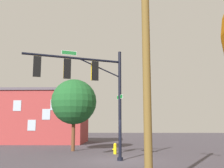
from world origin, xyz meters
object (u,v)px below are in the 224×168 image
Objects in this scene: signal_pole_assembly at (84,80)px; utility_pole at (146,57)px; tree_mid at (74,102)px; fire_hydrant at (115,149)px; brick_building at (48,117)px.

signal_pole_assembly is 7.88m from utility_pole.
signal_pole_assembly is 7.10m from tree_mid.
utility_pole is 10.44× the size of fire_hydrant.
utility_pole reaches higher than brick_building.
fire_hydrant is at bearing -111.79° from signal_pole_assembly.
signal_pole_assembly is at bearing 111.69° from brick_building.
tree_mid is 11.63m from brick_building.
utility_pole is (-3.10, 7.23, -0.48)m from signal_pole_assembly.
utility_pole is 1.40× the size of tree_mid.
utility_pole is 14.89m from tree_mid.
brick_building is at bearing -55.55° from fire_hydrant.
fire_hydrant is 0.09× the size of brick_building.
utility_pole is 26.46m from brick_building.
tree_mid is 0.64× the size of brick_building.
signal_pole_assembly is 8.42× the size of fire_hydrant.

